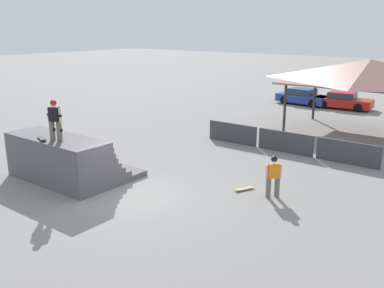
{
  "coord_description": "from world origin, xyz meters",
  "views": [
    {
      "loc": [
        10.68,
        -10.41,
        6.06
      ],
      "look_at": [
        -0.45,
        4.18,
        1.01
      ],
      "focal_mm": 40.0,
      "sensor_mm": 36.0,
      "label": 1
    }
  ],
  "objects_px": {
    "skateboard_on_deck": "(42,138)",
    "bystander_walking": "(273,173)",
    "skateboard_on_ground": "(244,189)",
    "parked_car_red": "(343,101)",
    "skater_on_deck": "(55,117)",
    "parked_car_blue": "(303,97)"
  },
  "relations": [
    {
      "from": "skateboard_on_ground",
      "to": "bystander_walking",
      "type": "bearing_deg",
      "value": 115.57
    },
    {
      "from": "skater_on_deck",
      "to": "skateboard_on_ground",
      "type": "xyz_separation_m",
      "value": [
        5.99,
        3.98,
        -2.69
      ]
    },
    {
      "from": "skateboard_on_deck",
      "to": "bystander_walking",
      "type": "relative_size",
      "value": 0.53
    },
    {
      "from": "skater_on_deck",
      "to": "skateboard_on_deck",
      "type": "relative_size",
      "value": 1.89
    },
    {
      "from": "skateboard_on_ground",
      "to": "parked_car_red",
      "type": "relative_size",
      "value": 0.19
    },
    {
      "from": "parked_car_blue",
      "to": "skater_on_deck",
      "type": "bearing_deg",
      "value": -85.05
    },
    {
      "from": "skateboard_on_ground",
      "to": "skater_on_deck",
      "type": "bearing_deg",
      "value": -31.95
    },
    {
      "from": "parked_car_red",
      "to": "bystander_walking",
      "type": "bearing_deg",
      "value": -83.17
    },
    {
      "from": "skateboard_on_deck",
      "to": "parked_car_red",
      "type": "bearing_deg",
      "value": 103.12
    },
    {
      "from": "skateboard_on_ground",
      "to": "parked_car_red",
      "type": "bearing_deg",
      "value": -147.6
    },
    {
      "from": "skater_on_deck",
      "to": "skateboard_on_deck",
      "type": "xyz_separation_m",
      "value": [
        -0.57,
        -0.25,
        -0.86
      ]
    },
    {
      "from": "skateboard_on_ground",
      "to": "skateboard_on_deck",
      "type": "bearing_deg",
      "value": -32.75
    },
    {
      "from": "skateboard_on_deck",
      "to": "parked_car_red",
      "type": "xyz_separation_m",
      "value": [
        3.88,
        23.45,
        -1.29
      ]
    },
    {
      "from": "bystander_walking",
      "to": "skateboard_on_ground",
      "type": "bearing_deg",
      "value": -46.25
    },
    {
      "from": "parked_car_blue",
      "to": "bystander_walking",
      "type": "bearing_deg",
      "value": -64.47
    },
    {
      "from": "bystander_walking",
      "to": "parked_car_red",
      "type": "distance_m",
      "value": 19.59
    },
    {
      "from": "skater_on_deck",
      "to": "parked_car_red",
      "type": "bearing_deg",
      "value": 67.22
    },
    {
      "from": "bystander_walking",
      "to": "parked_car_blue",
      "type": "relative_size",
      "value": 0.37
    },
    {
      "from": "skateboard_on_ground",
      "to": "parked_car_blue",
      "type": "xyz_separation_m",
      "value": [
        -5.88,
        19.14,
        0.54
      ]
    },
    {
      "from": "skateboard_on_deck",
      "to": "parked_car_blue",
      "type": "distance_m",
      "value": 23.42
    },
    {
      "from": "skateboard_on_deck",
      "to": "skateboard_on_ground",
      "type": "relative_size",
      "value": 1.02
    },
    {
      "from": "bystander_walking",
      "to": "parked_car_blue",
      "type": "height_order",
      "value": "bystander_walking"
    }
  ]
}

